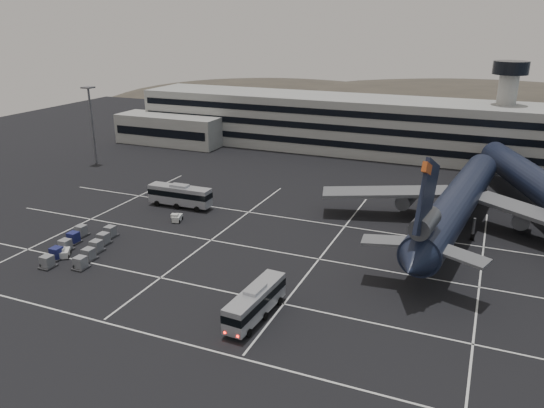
{
  "coord_description": "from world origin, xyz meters",
  "views": [
    {
      "loc": [
        33.02,
        -63.52,
        33.24
      ],
      "look_at": [
        1.72,
        10.65,
        5.0
      ],
      "focal_mm": 35.0,
      "sensor_mm": 36.0,
      "label": 1
    }
  ],
  "objects_px": {
    "trijet_main": "(457,203)",
    "bus_far": "(180,195)",
    "bus_near": "(255,301)",
    "tug_a": "(177,218)",
    "uld_cluster": "(81,246)"
  },
  "relations": [
    {
      "from": "trijet_main",
      "to": "uld_cluster",
      "type": "relative_size",
      "value": 3.82
    },
    {
      "from": "bus_far",
      "to": "uld_cluster",
      "type": "distance_m",
      "value": 23.27
    },
    {
      "from": "trijet_main",
      "to": "uld_cluster",
      "type": "bearing_deg",
      "value": -143.84
    },
    {
      "from": "bus_near",
      "to": "tug_a",
      "type": "xyz_separation_m",
      "value": [
        -25.51,
        23.15,
        -1.5
      ]
    },
    {
      "from": "trijet_main",
      "to": "bus_near",
      "type": "bearing_deg",
      "value": -111.44
    },
    {
      "from": "bus_far",
      "to": "trijet_main",
      "type": "bearing_deg",
      "value": -83.34
    },
    {
      "from": "trijet_main",
      "to": "bus_far",
      "type": "relative_size",
      "value": 4.7
    },
    {
      "from": "bus_far",
      "to": "tug_a",
      "type": "relative_size",
      "value": 4.74
    },
    {
      "from": "bus_near",
      "to": "tug_a",
      "type": "relative_size",
      "value": 4.38
    },
    {
      "from": "trijet_main",
      "to": "bus_far",
      "type": "xyz_separation_m",
      "value": [
        -48.15,
        -6.29,
        -2.89
      ]
    },
    {
      "from": "bus_near",
      "to": "bus_far",
      "type": "bearing_deg",
      "value": 137.85
    },
    {
      "from": "tug_a",
      "to": "uld_cluster",
      "type": "xyz_separation_m",
      "value": [
        -6.6,
        -16.27,
        0.21
      ]
    },
    {
      "from": "bus_far",
      "to": "tug_a",
      "type": "bearing_deg",
      "value": -153.08
    },
    {
      "from": "trijet_main",
      "to": "uld_cluster",
      "type": "xyz_separation_m",
      "value": [
        -51.21,
        -29.31,
        -4.38
      ]
    },
    {
      "from": "tug_a",
      "to": "bus_far",
      "type": "bearing_deg",
      "value": 102.97
    }
  ]
}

